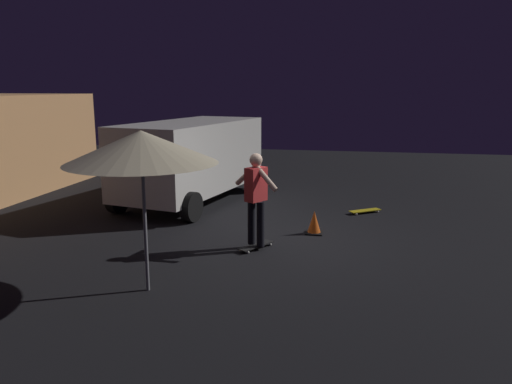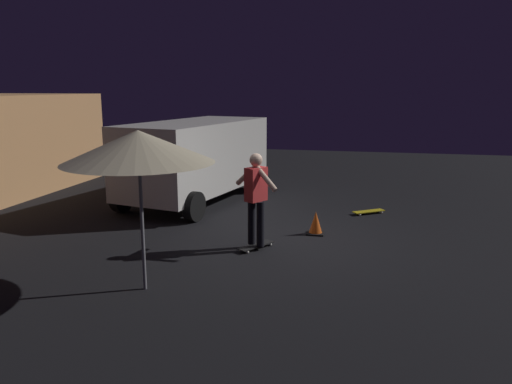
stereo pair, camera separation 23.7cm
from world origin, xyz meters
name	(u,v)px [view 1 (the left image)]	position (x,y,z in m)	size (l,w,h in m)	color
ground_plane	(281,241)	(0.00, 0.00, 0.00)	(28.00, 28.00, 0.00)	black
parked_van	(192,156)	(2.94, 2.71, 1.16)	(4.90, 3.02, 2.03)	silver
patio_umbrella	(141,147)	(-2.68, 1.55, 2.07)	(2.10, 2.10, 2.30)	slate
skateboard_ridden	(256,246)	(-0.54, 0.38, 0.06)	(0.77, 0.58, 0.07)	black
skateboard_spare	(365,211)	(2.50, -1.62, 0.06)	(0.61, 0.75, 0.07)	gold
skater	(256,193)	(-0.54, 0.38, 1.04)	(0.59, 0.88, 1.67)	black
traffic_cone	(314,223)	(0.62, -0.58, 0.21)	(0.34, 0.34, 0.46)	black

